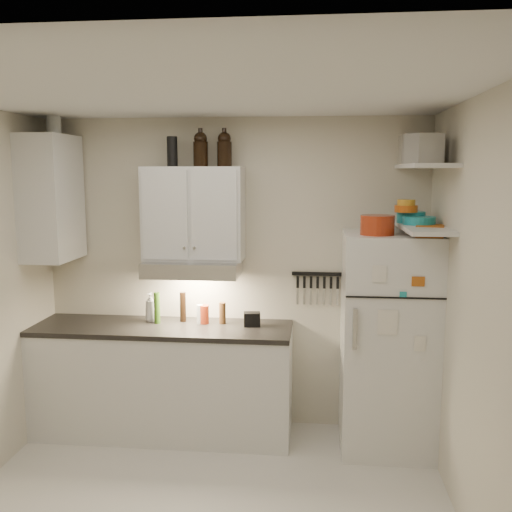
# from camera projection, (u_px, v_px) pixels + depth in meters

# --- Properties ---
(ceiling) EXTENTS (3.20, 3.00, 0.02)m
(ceiling) POSITION_uv_depth(u_px,v_px,m) (194.00, 90.00, 3.14)
(ceiling) COLOR white
(ceiling) RESTS_ON ground
(back_wall) EXTENTS (3.20, 0.02, 2.60)m
(back_wall) POSITION_uv_depth(u_px,v_px,m) (234.00, 274.00, 4.82)
(back_wall) COLOR beige
(back_wall) RESTS_ON ground
(right_wall) EXTENTS (0.02, 3.00, 2.60)m
(right_wall) POSITION_uv_depth(u_px,v_px,m) (482.00, 328.00, 3.17)
(right_wall) COLOR beige
(right_wall) RESTS_ON ground
(base_cabinet) EXTENTS (2.10, 0.60, 0.88)m
(base_cabinet) POSITION_uv_depth(u_px,v_px,m) (163.00, 382.00, 4.70)
(base_cabinet) COLOR silver
(base_cabinet) RESTS_ON floor
(countertop) EXTENTS (2.10, 0.62, 0.04)m
(countertop) POSITION_uv_depth(u_px,v_px,m) (162.00, 328.00, 4.63)
(countertop) COLOR black
(countertop) RESTS_ON base_cabinet
(upper_cabinet) EXTENTS (0.80, 0.33, 0.75)m
(upper_cabinet) POSITION_uv_depth(u_px,v_px,m) (194.00, 213.00, 4.60)
(upper_cabinet) COLOR silver
(upper_cabinet) RESTS_ON back_wall
(side_cabinet) EXTENTS (0.33, 0.55, 1.00)m
(side_cabinet) POSITION_uv_depth(u_px,v_px,m) (51.00, 198.00, 4.57)
(side_cabinet) COLOR silver
(side_cabinet) RESTS_ON left_wall
(range_hood) EXTENTS (0.76, 0.46, 0.12)m
(range_hood) POSITION_uv_depth(u_px,v_px,m) (193.00, 268.00, 4.61)
(range_hood) COLOR silver
(range_hood) RESTS_ON back_wall
(fridge) EXTENTS (0.70, 0.68, 1.70)m
(fridge) POSITION_uv_depth(u_px,v_px,m) (388.00, 342.00, 4.42)
(fridge) COLOR silver
(fridge) RESTS_ON floor
(shelf_hi) EXTENTS (0.30, 0.95, 0.03)m
(shelf_hi) POSITION_uv_depth(u_px,v_px,m) (425.00, 166.00, 4.07)
(shelf_hi) COLOR silver
(shelf_hi) RESTS_ON right_wall
(shelf_lo) EXTENTS (0.30, 0.95, 0.03)m
(shelf_lo) POSITION_uv_depth(u_px,v_px,m) (422.00, 227.00, 4.13)
(shelf_lo) COLOR silver
(shelf_lo) RESTS_ON right_wall
(knife_strip) EXTENTS (0.42, 0.02, 0.03)m
(knife_strip) POSITION_uv_depth(u_px,v_px,m) (317.00, 274.00, 4.72)
(knife_strip) COLOR black
(knife_strip) RESTS_ON back_wall
(dutch_oven) EXTENTS (0.32, 0.32, 0.14)m
(dutch_oven) POSITION_uv_depth(u_px,v_px,m) (377.00, 225.00, 4.18)
(dutch_oven) COLOR #9B2C12
(dutch_oven) RESTS_ON fridge
(book_stack) EXTENTS (0.24, 0.27, 0.08)m
(book_stack) POSITION_uv_depth(u_px,v_px,m) (430.00, 231.00, 4.09)
(book_stack) COLOR #AF5515
(book_stack) RESTS_ON fridge
(spice_jar) EXTENTS (0.07, 0.07, 0.10)m
(spice_jar) POSITION_uv_depth(u_px,v_px,m) (409.00, 227.00, 4.27)
(spice_jar) COLOR silver
(spice_jar) RESTS_ON fridge
(stock_pot) EXTENTS (0.37, 0.37, 0.22)m
(stock_pot) POSITION_uv_depth(u_px,v_px,m) (418.00, 150.00, 4.37)
(stock_pot) COLOR silver
(stock_pot) RESTS_ON shelf_hi
(tin_a) EXTENTS (0.22, 0.20, 0.21)m
(tin_a) POSITION_uv_depth(u_px,v_px,m) (419.00, 149.00, 4.05)
(tin_a) COLOR #AAAAAD
(tin_a) RESTS_ON shelf_hi
(tin_b) EXTENTS (0.25, 0.25, 0.19)m
(tin_b) POSITION_uv_depth(u_px,v_px,m) (424.00, 149.00, 3.79)
(tin_b) COLOR #AAAAAD
(tin_b) RESTS_ON shelf_hi
(bowl_teal) EXTENTS (0.21, 0.21, 0.09)m
(bowl_teal) POSITION_uv_depth(u_px,v_px,m) (411.00, 217.00, 4.33)
(bowl_teal) COLOR teal
(bowl_teal) RESTS_ON shelf_lo
(bowl_orange) EXTENTS (0.17, 0.17, 0.05)m
(bowl_orange) POSITION_uv_depth(u_px,v_px,m) (406.00, 209.00, 4.26)
(bowl_orange) COLOR #C85612
(bowl_orange) RESTS_ON bowl_teal
(bowl_yellow) EXTENTS (0.13, 0.13, 0.04)m
(bowl_yellow) POSITION_uv_depth(u_px,v_px,m) (406.00, 202.00, 4.25)
(bowl_yellow) COLOR gold
(bowl_yellow) RESTS_ON bowl_orange
(plates) EXTENTS (0.26, 0.26, 0.06)m
(plates) POSITION_uv_depth(u_px,v_px,m) (419.00, 221.00, 4.19)
(plates) COLOR teal
(plates) RESTS_ON shelf_lo
(growler_a) EXTENTS (0.12, 0.12, 0.28)m
(growler_a) POSITION_uv_depth(u_px,v_px,m) (201.00, 149.00, 4.52)
(growler_a) COLOR black
(growler_a) RESTS_ON upper_cabinet
(growler_b) EXTENTS (0.14, 0.14, 0.28)m
(growler_b) POSITION_uv_depth(u_px,v_px,m) (224.00, 149.00, 4.52)
(growler_b) COLOR black
(growler_b) RESTS_ON upper_cabinet
(thermos_a) EXTENTS (0.10, 0.10, 0.23)m
(thermos_a) POSITION_uv_depth(u_px,v_px,m) (172.00, 152.00, 4.56)
(thermos_a) COLOR black
(thermos_a) RESTS_ON upper_cabinet
(thermos_b) EXTENTS (0.10, 0.10, 0.23)m
(thermos_b) POSITION_uv_depth(u_px,v_px,m) (172.00, 152.00, 4.47)
(thermos_b) COLOR black
(thermos_b) RESTS_ON upper_cabinet
(side_jar) EXTENTS (0.13, 0.13, 0.15)m
(side_jar) POSITION_uv_depth(u_px,v_px,m) (54.00, 125.00, 4.56)
(side_jar) COLOR silver
(side_jar) RESTS_ON side_cabinet
(soap_bottle) EXTENTS (0.13, 0.13, 0.27)m
(soap_bottle) POSITION_uv_depth(u_px,v_px,m) (151.00, 305.00, 4.75)
(soap_bottle) COLOR silver
(soap_bottle) RESTS_ON countertop
(pepper_mill) EXTENTS (0.07, 0.07, 0.18)m
(pepper_mill) POSITION_uv_depth(u_px,v_px,m) (222.00, 313.00, 4.68)
(pepper_mill) COLOR brown
(pepper_mill) RESTS_ON countertop
(oil_bottle) EXTENTS (0.06, 0.06, 0.26)m
(oil_bottle) POSITION_uv_depth(u_px,v_px,m) (157.00, 308.00, 4.69)
(oil_bottle) COLOR #305816
(oil_bottle) RESTS_ON countertop
(vinegar_bottle) EXTENTS (0.05, 0.05, 0.25)m
(vinegar_bottle) POSITION_uv_depth(u_px,v_px,m) (183.00, 307.00, 4.74)
(vinegar_bottle) COLOR black
(vinegar_bottle) RESTS_ON countertop
(clear_bottle) EXTENTS (0.05, 0.05, 0.16)m
(clear_bottle) POSITION_uv_depth(u_px,v_px,m) (200.00, 314.00, 4.69)
(clear_bottle) COLOR silver
(clear_bottle) RESTS_ON countertop
(red_jar) EXTENTS (0.10, 0.10, 0.15)m
(red_jar) POSITION_uv_depth(u_px,v_px,m) (204.00, 314.00, 4.68)
(red_jar) COLOR #9B2C12
(red_jar) RESTS_ON countertop
(caddy) EXTENTS (0.14, 0.11, 0.11)m
(caddy) POSITION_uv_depth(u_px,v_px,m) (252.00, 319.00, 4.61)
(caddy) COLOR black
(caddy) RESTS_ON countertop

